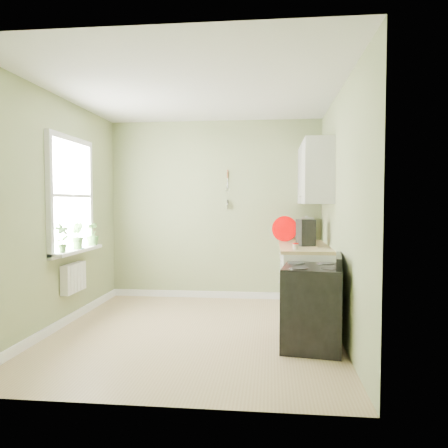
# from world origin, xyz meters

# --- Properties ---
(floor) EXTENTS (3.20, 3.60, 0.02)m
(floor) POSITION_xyz_m (0.00, 0.00, -0.01)
(floor) COLOR tan
(floor) RESTS_ON ground
(ceiling) EXTENTS (3.20, 3.60, 0.02)m
(ceiling) POSITION_xyz_m (0.00, 0.00, 2.71)
(ceiling) COLOR white
(ceiling) RESTS_ON wall_back
(wall_back) EXTENTS (3.20, 0.02, 2.70)m
(wall_back) POSITION_xyz_m (0.00, 1.81, 1.35)
(wall_back) COLOR #919B6A
(wall_back) RESTS_ON floor
(wall_left) EXTENTS (0.02, 3.60, 2.70)m
(wall_left) POSITION_xyz_m (-1.61, 0.00, 1.35)
(wall_left) COLOR #919B6A
(wall_left) RESTS_ON floor
(wall_right) EXTENTS (0.02, 3.60, 2.70)m
(wall_right) POSITION_xyz_m (1.61, 0.00, 1.35)
(wall_right) COLOR #919B6A
(wall_right) RESTS_ON floor
(base_cabinets) EXTENTS (0.60, 1.60, 0.87)m
(base_cabinets) POSITION_xyz_m (1.30, 1.00, 0.43)
(base_cabinets) COLOR silver
(base_cabinets) RESTS_ON floor
(countertop) EXTENTS (0.64, 1.60, 0.04)m
(countertop) POSITION_xyz_m (1.29, 1.00, 0.89)
(countertop) COLOR tan
(countertop) RESTS_ON base_cabinets
(upper_cabinets) EXTENTS (0.35, 1.40, 0.80)m
(upper_cabinets) POSITION_xyz_m (1.43, 1.10, 1.85)
(upper_cabinets) COLOR silver
(upper_cabinets) RESTS_ON wall_right
(window) EXTENTS (0.06, 1.14, 1.44)m
(window) POSITION_xyz_m (-1.58, 0.30, 1.55)
(window) COLOR white
(window) RESTS_ON wall_left
(window_sill) EXTENTS (0.18, 1.14, 0.04)m
(window_sill) POSITION_xyz_m (-1.51, 0.30, 0.88)
(window_sill) COLOR white
(window_sill) RESTS_ON wall_left
(radiator) EXTENTS (0.12, 0.50, 0.35)m
(radiator) POSITION_xyz_m (-1.54, 0.25, 0.55)
(radiator) COLOR white
(radiator) RESTS_ON wall_left
(wall_utensils) EXTENTS (0.02, 0.14, 0.58)m
(wall_utensils) POSITION_xyz_m (0.20, 1.78, 1.56)
(wall_utensils) COLOR tan
(wall_utensils) RESTS_ON wall_back
(stove) EXTENTS (0.68, 0.75, 0.95)m
(stove) POSITION_xyz_m (1.28, -0.38, 0.42)
(stove) COLOR black
(stove) RESTS_ON floor
(stand_mixer) EXTENTS (0.24, 0.34, 0.38)m
(stand_mixer) POSITION_xyz_m (1.39, 1.74, 1.07)
(stand_mixer) COLOR #B2B2B7
(stand_mixer) RESTS_ON countertop
(kettle) EXTENTS (0.20, 0.12, 0.21)m
(kettle) POSITION_xyz_m (1.09, 1.72, 1.01)
(kettle) COLOR silver
(kettle) RESTS_ON countertop
(coffee_maker) EXTENTS (0.25, 0.26, 0.34)m
(coffee_maker) POSITION_xyz_m (1.30, 0.88, 1.07)
(coffee_maker) COLOR black
(coffee_maker) RESTS_ON countertop
(red_tray) EXTENTS (0.37, 0.16, 0.36)m
(red_tray) POSITION_xyz_m (1.05, 1.46, 1.09)
(red_tray) COLOR #C50000
(red_tray) RESTS_ON countertop
(jar) EXTENTS (0.07, 0.07, 0.08)m
(jar) POSITION_xyz_m (1.15, 0.42, 0.95)
(jar) COLOR beige
(jar) RESTS_ON countertop
(plant_a) EXTENTS (0.20, 0.21, 0.33)m
(plant_a) POSITION_xyz_m (-1.50, -0.11, 1.07)
(plant_a) COLOR #427130
(plant_a) RESTS_ON window_sill
(plant_b) EXTENTS (0.23, 0.23, 0.33)m
(plant_b) POSITION_xyz_m (-1.50, 0.28, 1.06)
(plant_b) COLOR #427130
(plant_b) RESTS_ON window_sill
(plant_c) EXTENTS (0.23, 0.23, 0.30)m
(plant_c) POSITION_xyz_m (-1.50, 0.74, 1.05)
(plant_c) COLOR #427130
(plant_c) RESTS_ON window_sill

